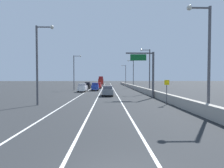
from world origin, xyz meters
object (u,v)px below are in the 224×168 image
lamp_post_right_third (133,72)px  box_truck (101,81)px  car_white_3 (83,88)px  lamp_post_right_second (148,68)px  lamp_post_right_near (206,52)px  lamp_post_left_mid (75,70)px  car_black_4 (88,85)px  car_gray_1 (108,91)px  car_red_2 (98,86)px  lamp_post_left_near (39,59)px  lamp_post_right_fourth (125,74)px  overhead_sign_gantry (149,69)px  car_blue_0 (95,87)px  speed_advisory_sign (167,90)px

lamp_post_right_third → box_truck: (-11.75, 25.74, -3.53)m
car_white_3 → box_truck: 43.41m
lamp_post_right_second → lamp_post_right_third: 22.19m
lamp_post_right_near → lamp_post_right_second: (0.20, 22.19, 0.00)m
lamp_post_right_near → lamp_post_left_mid: same height
car_white_3 → car_black_4: 13.30m
car_gray_1 → box_truck: size_ratio=0.49×
car_red_2 → box_truck: box_truck is taller
lamp_post_right_second → lamp_post_left_near: 23.35m
lamp_post_right_fourth → box_truck: bearing=162.8°
lamp_post_right_near → car_gray_1: lamp_post_right_near is taller
overhead_sign_gantry → car_blue_0: bearing=119.4°
lamp_post_left_near → car_gray_1: lamp_post_left_near is taller
car_blue_0 → lamp_post_right_near: bearing=-69.3°
lamp_post_left_near → car_black_4: 34.45m
lamp_post_right_near → lamp_post_right_second: same height
lamp_post_right_fourth → car_black_4: 30.49m
car_red_2 → car_blue_0: bearing=-91.5°
lamp_post_right_second → car_gray_1: lamp_post_right_second is taller
speed_advisory_sign → car_gray_1: (-7.14, 11.01, -0.83)m
lamp_post_right_second → car_red_2: (-11.71, 18.67, -4.52)m
lamp_post_right_near → car_white_3: (-14.47, 26.81, -4.47)m
lamp_post_right_third → car_black_4: size_ratio=2.28×
lamp_post_right_fourth → car_black_4: size_ratio=2.28×
car_red_2 → lamp_post_right_fourth: bearing=66.4°
lamp_post_right_third → car_red_2: size_ratio=2.05×
lamp_post_left_mid → car_white_3: 7.88m
lamp_post_right_second → lamp_post_right_third: (-0.18, 22.19, 0.00)m
lamp_post_left_mid → overhead_sign_gantry: bearing=-51.0°
speed_advisory_sign → car_red_2: (-10.14, 34.88, -0.81)m
car_red_2 → box_truck: (-0.23, 29.26, 0.99)m
lamp_post_left_near → car_red_2: 35.52m
lamp_post_right_fourth → car_blue_0: lamp_post_right_fourth is taller
car_white_3 → car_black_4: bearing=91.1°
car_blue_0 → car_red_2: bearing=88.5°
car_gray_1 → car_white_3: bearing=121.3°
car_gray_1 → car_red_2: car_red_2 is taller
lamp_post_right_near → box_truck: bearing=99.5°
overhead_sign_gantry → lamp_post_right_near: lamp_post_right_near is taller
lamp_post_right_near → lamp_post_right_third: bearing=90.0°
lamp_post_left_mid → car_white_3: size_ratio=2.24×
car_black_4 → lamp_post_left_mid: bearing=-109.3°
speed_advisory_sign → lamp_post_right_fourth: 60.71m
car_gray_1 → car_red_2: bearing=97.2°
car_blue_0 → lamp_post_left_near: bearing=-100.9°
lamp_post_right_fourth → car_blue_0: (-11.50, -35.46, -4.43)m
lamp_post_right_near → car_white_3: lamp_post_right_near is taller
box_truck → lamp_post_right_near: bearing=-80.5°
lamp_post_right_third → lamp_post_left_mid: (-17.37, -11.75, 0.00)m
lamp_post_left_mid → car_black_4: bearing=70.7°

